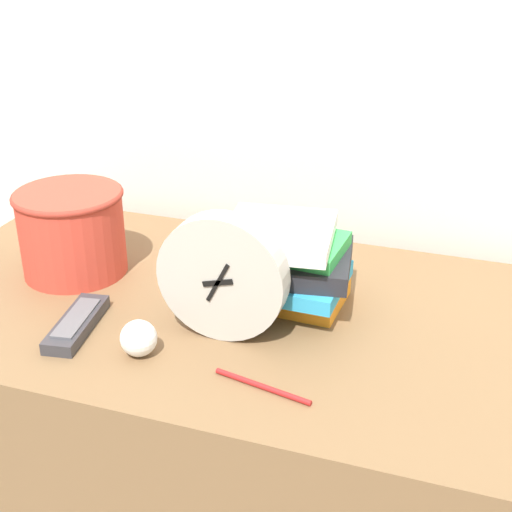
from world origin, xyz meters
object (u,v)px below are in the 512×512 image
Objects in this scene: book_stack at (280,263)px; basket at (72,229)px; crumpled_paper_ball at (139,338)px; desk_clock at (222,277)px; tv_remote at (77,323)px; pen at (262,386)px.

book_stack is 1.27× the size of basket.
desk_clock is at bearing 42.49° from crumpled_paper_ball.
basket is 0.22m from tv_remote.
basket is (-0.34, 0.12, -0.02)m from desk_clock.
basket is 3.51× the size of crumpled_paper_ball.
tv_remote is (-0.28, -0.18, -0.06)m from book_stack.
book_stack is 1.67× the size of pen.
desk_clock is 0.25m from tv_remote.
basket reaches higher than book_stack.
desk_clock reaches higher than crumpled_paper_ball.
tv_remote is at bearing -165.12° from desk_clock.
basket reaches higher than pen.
crumpled_paper_ball is 0.20m from pen.
book_stack is at bearing 101.32° from pen.
book_stack reaches higher than pen.
basket is at bearing 138.54° from crumpled_paper_ball.
desk_clock is 0.82× the size of book_stack.
basket is (-0.39, -0.01, 0.01)m from book_stack.
desk_clock is 0.36m from basket.
pen is (0.20, -0.02, -0.02)m from crumpled_paper_ball.
basket is at bearing 160.66° from desk_clock.
basket is at bearing 152.08° from pen.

